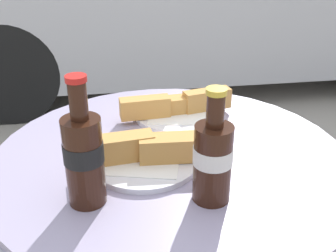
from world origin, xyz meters
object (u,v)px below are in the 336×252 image
object	(u,v)px
bistro_table	(171,201)
cola_bottle_right	(213,158)
cola_bottle_left	(84,156)
lunch_plate_near	(145,154)
lunch_plate_far	(177,109)
parked_car	(193,2)

from	to	relation	value
bistro_table	cola_bottle_right	size ratio (longest dim) A/B	3.67
cola_bottle_left	lunch_plate_near	distance (m)	0.18
lunch_plate_near	cola_bottle_right	bearing A→B (deg)	-52.05
bistro_table	cola_bottle_left	bearing A→B (deg)	-141.01
bistro_table	lunch_plate_near	world-z (taller)	lunch_plate_near
bistro_table	lunch_plate_far	size ratio (longest dim) A/B	2.70
lunch_plate_near	parked_car	bearing A→B (deg)	75.90
parked_car	cola_bottle_left	bearing A→B (deg)	-105.78
bistro_table	parked_car	bearing A→B (deg)	76.98
parked_car	lunch_plate_near	bearing A→B (deg)	-104.10
cola_bottle_right	parked_car	bearing A→B (deg)	78.65
bistro_table	lunch_plate_far	world-z (taller)	lunch_plate_far
lunch_plate_far	cola_bottle_right	bearing A→B (deg)	-89.93
cola_bottle_left	lunch_plate_near	bearing A→B (deg)	43.83
bistro_table	lunch_plate_far	xyz separation A→B (m)	(0.05, 0.19, 0.15)
bistro_table	parked_car	xyz separation A→B (m)	(0.62, 2.68, -0.03)
lunch_plate_near	lunch_plate_far	distance (m)	0.25
bistro_table	cola_bottle_right	xyz separation A→B (m)	(0.05, -0.17, 0.21)
cola_bottle_left	lunch_plate_far	distance (m)	0.41
cola_bottle_right	lunch_plate_near	world-z (taller)	cola_bottle_right
cola_bottle_left	parked_car	xyz separation A→B (m)	(0.80, 2.83, -0.25)
lunch_plate_far	parked_car	bearing A→B (deg)	77.06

